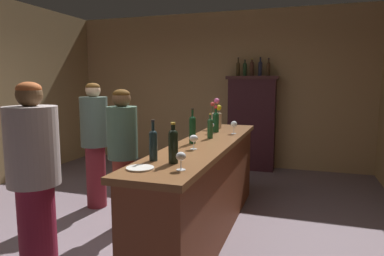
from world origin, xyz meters
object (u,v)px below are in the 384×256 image
(patron_tall, at_px, (95,140))
(wine_bottle_merlot, at_px, (210,127))
(wine_glass_rear, at_px, (211,126))
(display_bottle_left, at_px, (238,68))
(patron_redhead, at_px, (123,153))
(bar_counter, at_px, (206,188))
(wine_glass_mid, at_px, (181,157))
(wine_bottle_pinot, at_px, (153,143))
(cheese_plate, at_px, (140,168))
(wine_glass_front, at_px, (194,139))
(patron_near_entrance, at_px, (34,177))
(wine_bottle_chardonnay, at_px, (173,144))
(wine_bottle_riesling, at_px, (216,121))
(wine_bottle_malbec, at_px, (192,128))
(display_bottle_center, at_px, (252,68))
(flower_arrangement, at_px, (216,117))
(display_bottle_midright, at_px, (260,68))
(wine_glass_spare, at_px, (234,125))
(display_bottle_right, at_px, (268,68))
(display_cabinet, at_px, (252,121))
(display_bottle_midleft, at_px, (245,69))

(patron_tall, bearing_deg, wine_bottle_merlot, 10.36)
(patron_tall, bearing_deg, wine_glass_rear, 22.55)
(display_bottle_left, relative_size, patron_redhead, 0.22)
(bar_counter, relative_size, wine_glass_mid, 23.00)
(wine_bottle_pinot, height_order, cheese_plate, wine_bottle_pinot)
(wine_glass_front, bearing_deg, wine_bottle_pinot, -106.63)
(patron_tall, distance_m, patron_near_entrance, 1.69)
(wine_bottle_chardonnay, distance_m, wine_bottle_riesling, 1.67)
(bar_counter, bearing_deg, wine_glass_mid, -82.69)
(wine_bottle_malbec, xyz_separation_m, display_bottle_center, (0.12, 3.02, 0.70))
(flower_arrangement, height_order, display_bottle_center, display_bottle_center)
(wine_bottle_pinot, distance_m, wine_bottle_riesling, 1.64)
(display_bottle_midright, bearing_deg, patron_redhead, -109.41)
(wine_bottle_merlot, xyz_separation_m, wine_glass_spare, (0.18, 0.41, -0.01))
(cheese_plate, height_order, display_bottle_right, display_bottle_right)
(display_bottle_center, height_order, patron_redhead, display_bottle_center)
(bar_counter, relative_size, flower_arrangement, 7.48)
(display_bottle_center, bearing_deg, wine_bottle_pinot, -92.68)
(display_cabinet, bearing_deg, flower_arrangement, -95.93)
(display_cabinet, bearing_deg, display_bottle_left, -180.00)
(wine_bottle_pinot, distance_m, wine_bottle_chardonnay, 0.18)
(bar_counter, height_order, display_bottle_center, display_bottle_center)
(bar_counter, bearing_deg, wine_bottle_pinot, -99.48)
(patron_near_entrance, bearing_deg, wine_bottle_merlot, -9.64)
(wine_bottle_chardonnay, bearing_deg, wine_glass_rear, 94.33)
(display_cabinet, xyz_separation_m, display_bottle_left, (-0.26, -0.00, 0.95))
(display_cabinet, relative_size, patron_tall, 1.07)
(wine_bottle_riesling, bearing_deg, wine_bottle_pinot, -92.85)
(wine_bottle_malbec, distance_m, display_bottle_right, 3.12)
(display_cabinet, bearing_deg, cheese_plate, -92.52)
(patron_redhead, xyz_separation_m, patron_near_entrance, (-0.13, -1.14, 0.02))
(wine_bottle_riesling, xyz_separation_m, patron_tall, (-1.48, -0.36, -0.25))
(wine_glass_rear, xyz_separation_m, display_bottle_right, (0.41, 2.34, 0.75))
(display_cabinet, height_order, display_bottle_midleft, display_bottle_midleft)
(display_bottle_center, bearing_deg, display_cabinet, 0.00)
(wine_bottle_chardonnay, height_order, patron_tall, patron_tall)
(cheese_plate, xyz_separation_m, display_bottle_center, (0.16, 4.09, 0.85))
(display_cabinet, relative_size, wine_bottle_riesling, 5.56)
(display_bottle_midleft, distance_m, display_bottle_center, 0.12)
(wine_glass_spare, distance_m, display_bottle_right, 2.38)
(wine_bottle_pinot, height_order, flower_arrangement, flower_arrangement)
(display_bottle_midright, bearing_deg, cheese_plate, -94.31)
(wine_glass_rear, xyz_separation_m, patron_near_entrance, (-0.92, -1.80, -0.22))
(wine_glass_rear, bearing_deg, patron_near_entrance, -117.14)
(wine_bottle_merlot, distance_m, wine_bottle_malbec, 0.37)
(wine_bottle_merlot, height_order, wine_bottle_chardonnay, wine_bottle_chardonnay)
(display_cabinet, height_order, wine_glass_mid, display_cabinet)
(display_cabinet, distance_m, wine_glass_front, 3.30)
(display_bottle_midleft, xyz_separation_m, display_bottle_center, (0.12, -0.00, 0.01))
(wine_bottle_merlot, relative_size, patron_near_entrance, 0.17)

